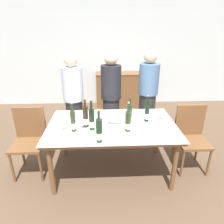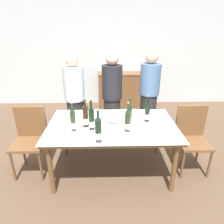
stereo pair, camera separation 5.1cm
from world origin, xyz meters
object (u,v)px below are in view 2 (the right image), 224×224
(dining_table, at_px, (112,129))
(person_guest_right, at_px, (149,99))
(wine_bottle_2, at_px, (86,117))
(wine_glass_0, at_px, (81,121))
(person_host, at_px, (75,102))
(person_guest_left, at_px, (112,100))
(wine_bottle_0, at_px, (128,122))
(wine_glass_1, at_px, (64,122))
(wine_bottle_3, at_px, (129,117))
(sideboard_cabinet, at_px, (123,90))
(chair_left_end, at_px, (30,136))
(wine_bottle_4, at_px, (147,113))
(chair_right_end, at_px, (192,134))
(wine_glass_2, at_px, (163,113))
(ice_bucket, at_px, (115,126))
(wine_bottle_6, at_px, (98,131))
(wine_bottle_5, at_px, (92,120))
(wine_bottle_1, at_px, (73,121))

(dining_table, xyz_separation_m, person_guest_right, (0.65, 0.85, 0.12))
(wine_bottle_2, bearing_deg, wine_glass_0, -131.07)
(person_host, distance_m, person_guest_left, 0.62)
(wine_bottle_0, bearing_deg, person_guest_left, 99.45)
(wine_glass_1, bearing_deg, person_guest_left, 56.88)
(wine_bottle_3, height_order, person_host, person_host)
(sideboard_cabinet, distance_m, wine_glass_1, 2.92)
(wine_glass_1, relative_size, chair_left_end, 0.17)
(person_host, bearing_deg, dining_table, -52.36)
(person_guest_left, bearing_deg, sideboard_cabinet, 79.44)
(chair_left_end, xyz_separation_m, person_guest_right, (1.79, 0.77, 0.26))
(wine_bottle_0, relative_size, person_guest_right, 0.24)
(sideboard_cabinet, xyz_separation_m, person_host, (-0.95, -1.81, 0.35))
(wine_bottle_0, relative_size, person_host, 0.24)
(sideboard_cabinet, xyz_separation_m, wine_bottle_4, (0.12, -2.50, 0.43))
(person_host, relative_size, person_guest_left, 0.98)
(wine_glass_0, relative_size, chair_right_end, 0.16)
(person_host, bearing_deg, wine_bottle_0, -50.66)
(person_host, bearing_deg, wine_glass_2, -27.27)
(ice_bucket, xyz_separation_m, chair_right_end, (1.11, 0.36, -0.33))
(wine_bottle_3, distance_m, person_guest_right, 1.01)
(wine_bottle_6, bearing_deg, wine_bottle_5, 107.86)
(sideboard_cabinet, height_order, person_host, person_host)
(wine_glass_2, height_order, chair_left_end, chair_left_end)
(ice_bucket, xyz_separation_m, person_guest_left, (-0.01, 1.08, -0.06))
(chair_right_end, xyz_separation_m, person_guest_left, (-1.11, 0.72, 0.27))
(sideboard_cabinet, distance_m, chair_right_end, 2.62)
(dining_table, distance_m, wine_bottle_4, 0.52)
(dining_table, distance_m, wine_bottle_0, 0.33)
(ice_bucket, relative_size, wine_glass_2, 1.37)
(wine_bottle_1, xyz_separation_m, wine_bottle_2, (0.14, 0.11, 0.00))
(ice_bucket, relative_size, person_guest_left, 0.13)
(wine_glass_2, relative_size, chair_left_end, 0.17)
(wine_bottle_6, bearing_deg, person_host, 110.07)
(wine_bottle_1, xyz_separation_m, wine_glass_2, (1.18, 0.26, -0.02))
(wine_bottle_2, relative_size, wine_glass_2, 2.46)
(wine_glass_0, height_order, person_host, person_host)
(wine_bottle_0, relative_size, wine_bottle_3, 0.98)
(sideboard_cabinet, xyz_separation_m, wine_bottle_0, (-0.17, -2.77, 0.43))
(dining_table, xyz_separation_m, wine_bottle_4, (0.48, 0.08, 0.20))
(wine_bottle_3, xyz_separation_m, wine_bottle_5, (-0.47, -0.07, -0.00))
(wine_bottle_2, distance_m, wine_glass_2, 1.05)
(wine_bottle_5, xyz_separation_m, person_guest_left, (0.28, 0.93, -0.08))
(wine_bottle_1, height_order, wine_bottle_2, wine_bottle_2)
(wine_bottle_5, distance_m, person_guest_right, 1.34)
(dining_table, height_order, wine_bottle_6, wine_bottle_6)
(wine_bottle_0, relative_size, wine_bottle_6, 0.97)
(wine_glass_2, relative_size, person_guest_right, 0.10)
(wine_bottle_3, relative_size, wine_bottle_5, 0.97)
(wine_glass_0, height_order, person_guest_left, person_guest_left)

